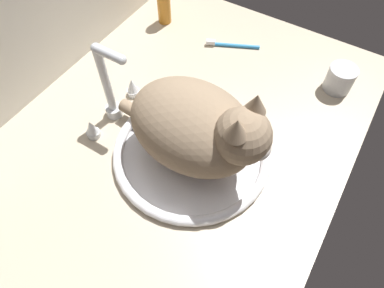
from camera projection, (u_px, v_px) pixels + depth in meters
countertop at (184, 133)px, 85.07cm from camera, size 104.17×76.75×3.00cm
backsplash_wall at (45, 26)px, 83.75cm from camera, size 104.17×2.40×34.49cm
sink_basin at (192, 151)px, 79.00cm from camera, size 36.25×36.25×2.27cm
faucet at (110, 92)px, 79.53cm from camera, size 18.95×9.58×21.98cm
cat at (200, 128)px, 69.85cm from camera, size 22.28×37.68×21.81cm
metal_jar at (340, 79)px, 88.70cm from camera, size 7.20×7.20×6.88cm
amber_bottle at (164, 4)px, 102.68cm from camera, size 4.03×4.03×12.88cm
toothbrush at (231, 45)px, 100.42cm from camera, size 7.61×14.60×1.70cm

